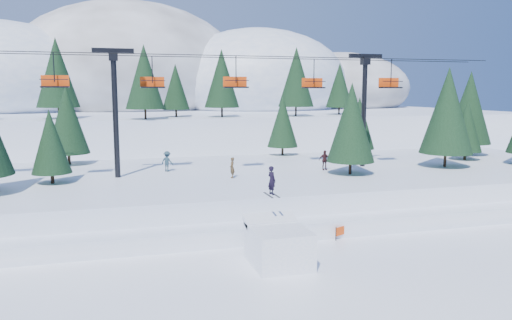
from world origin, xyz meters
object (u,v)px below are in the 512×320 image
object	(u,v)px
chairlift	(234,92)
banner_near	(350,228)
jump_kicker	(278,244)
banner_far	(386,221)

from	to	relation	value
chairlift	banner_near	xyz separation A→B (m)	(4.73, -12.78, -8.78)
jump_kicker	chairlift	bearing A→B (deg)	84.98
banner_near	banner_far	world-z (taller)	same
chairlift	banner_near	size ratio (longest dim) A/B	17.70
banner_near	chairlift	bearing A→B (deg)	110.29
jump_kicker	chairlift	distance (m)	18.35
chairlift	banner_far	xyz separation A→B (m)	(8.03, -11.71, -8.78)
jump_kicker	banner_near	distance (m)	7.15
jump_kicker	chairlift	world-z (taller)	chairlift
jump_kicker	banner_near	world-z (taller)	jump_kicker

